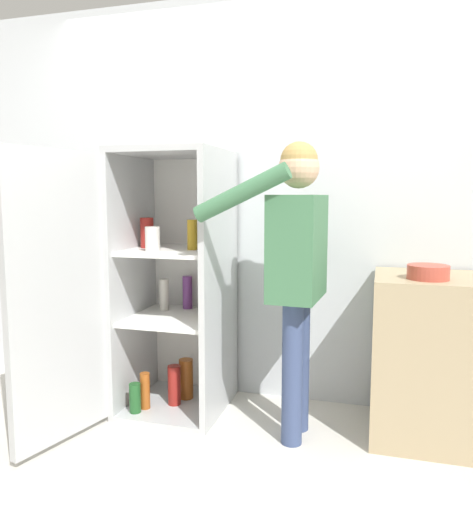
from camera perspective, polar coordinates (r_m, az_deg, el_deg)
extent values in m
plane|color=beige|center=(2.65, -5.15, -22.66)|extent=(12.00, 12.00, 0.00)
cube|color=silver|center=(3.24, 0.97, 6.31)|extent=(7.00, 0.06, 2.55)
cube|color=#B7BABC|center=(3.27, -6.78, -16.41)|extent=(0.60, 0.64, 0.04)
cube|color=#B7BABC|center=(3.01, -7.20, 11.64)|extent=(0.60, 0.64, 0.04)
cube|color=white|center=(3.32, -4.94, -2.12)|extent=(0.60, 0.03, 1.51)
cube|color=#B7BABC|center=(3.17, -11.69, -2.68)|extent=(0.03, 0.64, 1.51)
cube|color=#B7BABC|center=(2.95, -1.92, -3.25)|extent=(0.04, 0.64, 1.51)
cube|color=white|center=(3.09, -6.92, -7.00)|extent=(0.53, 0.57, 0.02)
cube|color=white|center=(3.02, -7.03, 0.58)|extent=(0.53, 0.57, 0.02)
cube|color=#B7BABC|center=(2.73, -19.79, -4.49)|extent=(0.19, 0.59, 1.51)
cylinder|color=maroon|center=(3.11, -10.20, 2.63)|extent=(0.08, 0.08, 0.19)
cylinder|color=#9E4C19|center=(3.26, -5.79, -13.78)|extent=(0.09, 0.09, 0.25)
cylinder|color=beige|center=(2.89, -9.58, 1.92)|extent=(0.08, 0.08, 0.14)
cylinder|color=#B78C1E|center=(2.96, -5.06, 2.43)|extent=(0.06, 0.06, 0.18)
cylinder|color=#723884|center=(3.25, -5.63, -4.16)|extent=(0.06, 0.06, 0.21)
cylinder|color=beige|center=(3.23, -8.27, -4.39)|extent=(0.06, 0.06, 0.20)
cylinder|color=#1E5123|center=(3.12, -11.52, -15.61)|extent=(0.07, 0.07, 0.17)
cylinder|color=#B78C1E|center=(3.06, -2.86, -4.65)|extent=(0.07, 0.07, 0.23)
cylinder|color=#9E4C19|center=(3.15, -10.42, -14.90)|extent=(0.06, 0.06, 0.22)
cylinder|color=maroon|center=(3.18, -7.13, -14.42)|extent=(0.08, 0.08, 0.24)
cylinder|color=#384770|center=(2.70, 6.39, -13.17)|extent=(0.11, 0.11, 0.77)
cylinder|color=#384770|center=(2.86, 7.21, -12.02)|extent=(0.11, 0.11, 0.77)
cube|color=#3F724C|center=(2.63, 7.02, 1.02)|extent=(0.27, 0.44, 0.54)
sphere|color=#DBAD89|center=(2.62, 7.15, 9.96)|extent=(0.21, 0.21, 0.21)
sphere|color=#AD894C|center=(2.63, 7.16, 10.77)|extent=(0.19, 0.19, 0.19)
cylinder|color=#3F724C|center=(2.45, 0.56, 7.19)|extent=(0.50, 0.11, 0.29)
cylinder|color=#3F724C|center=(2.87, 8.06, 0.93)|extent=(0.09, 0.09, 0.51)
cube|color=tan|center=(2.93, 21.70, -10.75)|extent=(0.64, 0.58, 0.89)
cylinder|color=#B24738|center=(2.71, 21.05, -1.73)|extent=(0.21, 0.21, 0.07)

